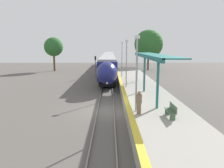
# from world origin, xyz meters

# --- Properties ---
(ground_plane) EXTENTS (120.00, 120.00, 0.00)m
(ground_plane) POSITION_xyz_m (0.00, 0.00, 0.00)
(ground_plane) COLOR #56514C
(rail_left) EXTENTS (0.08, 90.00, 0.15)m
(rail_left) POSITION_xyz_m (-0.72, 0.00, 0.07)
(rail_left) COLOR slate
(rail_left) RESTS_ON ground_plane
(rail_right) EXTENTS (0.08, 90.00, 0.15)m
(rail_right) POSITION_xyz_m (0.72, 0.00, 0.07)
(rail_right) COLOR slate
(rail_right) RESTS_ON ground_plane
(train) EXTENTS (2.74, 49.48, 3.97)m
(train) POSITION_xyz_m (0.00, 31.33, 2.28)
(train) COLOR black
(train) RESTS_ON ground_plane
(platform_right) EXTENTS (4.82, 64.00, 0.98)m
(platform_right) POSITION_xyz_m (4.01, 0.00, 0.49)
(platform_right) COLOR #9E998E
(platform_right) RESTS_ON ground_plane
(platform_bench) EXTENTS (0.44, 1.62, 0.89)m
(platform_bench) POSITION_xyz_m (4.45, -4.60, 1.45)
(platform_bench) COLOR #4C6B4C
(platform_bench) RESTS_ON platform_right
(person_waiting) EXTENTS (0.36, 0.22, 1.62)m
(person_waiting) POSITION_xyz_m (2.39, -3.91, 1.81)
(person_waiting) COLOR #7F6647
(person_waiting) RESTS_ON platform_right
(railway_signal) EXTENTS (0.28, 0.28, 3.94)m
(railway_signal) POSITION_xyz_m (-2.32, 21.62, 2.43)
(railway_signal) COLOR #59595E
(railway_signal) RESTS_ON ground_plane
(lamppost_near) EXTENTS (0.36, 0.20, 5.41)m
(lamppost_near) POSITION_xyz_m (2.26, -3.20, 4.07)
(lamppost_near) COLOR #9E9EA3
(lamppost_near) RESTS_ON platform_right
(lamppost_mid) EXTENTS (0.36, 0.20, 5.41)m
(lamppost_mid) POSITION_xyz_m (2.26, 6.57, 4.07)
(lamppost_mid) COLOR #9E9EA3
(lamppost_mid) RESTS_ON platform_right
(lamppost_far) EXTENTS (0.36, 0.20, 5.41)m
(lamppost_far) POSITION_xyz_m (2.26, 16.33, 4.07)
(lamppost_far) COLOR #9E9EA3
(lamppost_far) RESTS_ON platform_right
(station_canopy) EXTENTS (2.02, 15.87, 3.87)m
(station_canopy) POSITION_xyz_m (4.54, 4.03, 4.58)
(station_canopy) COLOR #1E6B66
(station_canopy) RESTS_ON platform_right
(background_tree_left) EXTENTS (4.36, 4.36, 7.80)m
(background_tree_left) POSITION_xyz_m (-12.77, 32.97, 5.58)
(background_tree_left) COLOR brown
(background_tree_left) RESTS_ON ground_plane
(background_tree_right) EXTENTS (6.87, 6.87, 9.71)m
(background_tree_right) POSITION_xyz_m (9.68, 34.98, 6.26)
(background_tree_right) COLOR brown
(background_tree_right) RESTS_ON ground_plane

